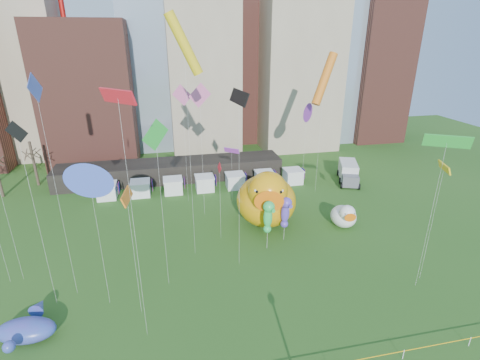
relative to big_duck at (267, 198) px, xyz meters
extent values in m
cube|color=gray|center=(-37.52, 39.08, 17.23)|extent=(14.00, 12.00, 42.00)
cube|color=brown|center=(-25.52, 33.08, 9.23)|extent=(16.00, 14.00, 26.00)
cube|color=#8C9EB2|center=(-13.52, 41.08, 23.73)|extent=(12.00, 12.00, 55.00)
cube|color=gray|center=(-3.52, 37.08, 13.23)|extent=(14.00, 14.00, 34.00)
cube|color=gray|center=(16.48, 35.08, 11.23)|extent=(16.00, 14.00, 30.00)
cube|color=#8C9EB2|center=(26.48, 39.08, 20.23)|extent=(14.00, 12.00, 48.00)
cube|color=brown|center=(36.48, 37.08, 14.23)|extent=(12.00, 12.00, 36.00)
cube|color=black|center=(-11.52, 19.08, -2.17)|extent=(38.00, 6.00, 3.20)
cube|color=white|center=(-21.52, 13.08, -2.67)|extent=(2.80, 2.80, 2.20)
cube|color=red|center=(-19.72, 13.08, -2.17)|extent=(0.08, 1.40, 1.60)
cube|color=white|center=(-16.52, 13.08, -2.67)|extent=(2.80, 2.80, 2.20)
cube|color=red|center=(-14.72, 13.08, -2.17)|extent=(0.08, 1.40, 1.60)
cube|color=white|center=(-11.52, 13.08, -2.67)|extent=(2.80, 2.80, 2.20)
cube|color=red|center=(-9.72, 13.08, -2.17)|extent=(0.08, 1.40, 1.60)
cube|color=white|center=(-6.52, 13.08, -2.67)|extent=(2.80, 2.80, 2.20)
cube|color=red|center=(-4.72, 13.08, -2.17)|extent=(0.08, 1.40, 1.60)
cube|color=white|center=(-1.52, 13.08, -2.67)|extent=(2.80, 2.80, 2.20)
cube|color=red|center=(0.28, 13.08, -2.17)|extent=(0.08, 1.40, 1.60)
cube|color=white|center=(3.48, 13.08, -2.67)|extent=(2.80, 2.80, 2.20)
cube|color=red|center=(5.28, 13.08, -2.17)|extent=(0.08, 1.40, 1.60)
cube|color=white|center=(8.48, 13.08, -2.67)|extent=(2.80, 2.80, 2.20)
cube|color=red|center=(10.28, 13.08, -2.17)|extent=(0.08, 1.40, 1.60)
cylinder|color=#382B21|center=(-33.52, 21.08, -0.02)|extent=(0.44, 0.44, 7.50)
cylinder|color=white|center=(4.48, -22.92, -3.32)|extent=(0.06, 0.06, 0.90)
cylinder|color=white|center=(10.48, -22.92, -3.32)|extent=(0.06, 0.06, 0.90)
ellipsoid|color=orange|center=(0.14, 0.61, -0.56)|extent=(9.64, 10.65, 6.42)
ellipsoid|color=orange|center=(0.95, 4.07, -0.73)|extent=(2.45, 2.10, 2.60)
sphere|color=orange|center=(-0.51, -2.19, 2.03)|extent=(5.80, 5.80, 4.83)
cone|color=orange|center=(-0.98, -4.19, 1.86)|extent=(3.08, 2.72, 2.66)
sphere|color=white|center=(-2.10, -3.18, 2.67)|extent=(0.87, 0.87, 0.87)
sphere|color=white|center=(0.48, -3.78, 2.67)|extent=(0.87, 0.87, 0.87)
sphere|color=black|center=(-2.20, -3.58, 2.67)|extent=(0.43, 0.43, 0.43)
sphere|color=black|center=(0.39, -4.18, 2.67)|extent=(0.43, 0.43, 0.43)
ellipsoid|color=white|center=(9.78, -2.44, -2.41)|extent=(3.83, 4.31, 2.72)
ellipsoid|color=white|center=(10.01, -0.96, -2.48)|extent=(1.00, 0.83, 1.10)
sphere|color=white|center=(9.60, -3.64, -1.32)|extent=(2.33, 2.33, 2.04)
cone|color=orange|center=(9.47, -4.50, -1.39)|extent=(1.25, 1.08, 1.12)
sphere|color=white|center=(8.96, -4.11, -1.05)|extent=(0.37, 0.37, 0.37)
sphere|color=white|center=(10.07, -4.28, -1.05)|extent=(0.37, 0.37, 0.37)
sphere|color=black|center=(8.93, -4.28, -1.05)|extent=(0.18, 0.18, 0.18)
sphere|color=black|center=(10.04, -4.45, -1.05)|extent=(0.18, 0.18, 0.18)
cylinder|color=silver|center=(-1.47, -5.66, -1.72)|extent=(0.03, 0.03, 4.10)
ellipsoid|color=green|center=(-1.47, -5.66, 0.33)|extent=(1.20, 1.06, 2.61)
sphere|color=green|center=(-1.47, -5.81, 1.73)|extent=(1.62, 1.62, 1.33)
cone|color=green|center=(-1.47, -6.42, 1.66)|extent=(0.66, 0.92, 0.47)
sphere|color=green|center=(-1.47, -5.61, -1.17)|extent=(0.93, 0.93, 0.93)
cylinder|color=silver|center=(1.12, -4.12, -1.96)|extent=(0.03, 0.03, 3.62)
ellipsoid|color=#593FBF|center=(1.12, -4.12, -0.15)|extent=(1.19, 1.04, 2.61)
sphere|color=#593FBF|center=(1.12, -4.27, 1.25)|extent=(1.59, 1.59, 1.33)
cone|color=#593FBF|center=(1.12, -4.87, 1.18)|extent=(0.64, 0.92, 0.47)
sphere|color=#593FBF|center=(1.12, -4.07, -1.65)|extent=(0.93, 0.93, 0.93)
ellipsoid|color=#4F3DA7|center=(-24.52, -14.66, -2.86)|extent=(5.06, 3.20, 1.82)
cone|color=#4F3DA7|center=(-24.16, -12.14, -2.58)|extent=(1.47, 1.63, 1.28)
sphere|color=#4F3DA7|center=(-24.86, -17.01, -2.13)|extent=(0.91, 0.91, 0.91)
cube|color=silver|center=(18.24, 12.52, -2.03)|extent=(4.54, 6.21, 2.81)
cube|color=#595960|center=(16.94, 9.17, -2.59)|extent=(3.14, 2.82, 1.80)
cylinder|color=black|center=(16.20, 11.14, -3.26)|extent=(0.63, 1.04, 1.01)
cylinder|color=black|center=(18.82, 10.13, -3.26)|extent=(0.63, 1.04, 1.01)
cylinder|color=black|center=(17.58, 14.70, -3.26)|extent=(0.63, 1.04, 1.01)
cylinder|color=black|center=(20.20, 13.69, -3.26)|extent=(0.63, 1.04, 1.01)
cylinder|color=silver|center=(-6.36, -2.07, 0.82)|extent=(0.02, 0.02, 9.18)
cube|color=red|center=(-6.36, -2.07, 5.41)|extent=(0.22, 1.53, 1.54)
cylinder|color=silver|center=(-7.58, 4.78, 4.43)|extent=(0.02, 0.02, 16.40)
cube|color=pink|center=(-7.58, 4.78, 12.63)|extent=(2.66, 1.69, 3.12)
cylinder|color=silver|center=(-23.34, -10.46, 4.44)|extent=(0.02, 0.02, 16.41)
cube|color=black|center=(-23.34, -10.46, 12.64)|extent=(1.73, 0.36, 1.76)
cylinder|color=silver|center=(11.12, -15.43, 3.72)|extent=(0.02, 0.02, 14.98)
cube|color=green|center=(11.12, -15.43, 11.21)|extent=(3.50, 2.33, 1.14)
cylinder|color=silver|center=(12.37, -14.41, 2.33)|extent=(0.02, 0.02, 12.19)
cube|color=yellow|center=(12.37, -14.41, 8.42)|extent=(1.09, 2.33, 0.73)
cylinder|color=silver|center=(-18.45, -11.53, 2.44)|extent=(0.02, 0.02, 12.42)
cone|color=blue|center=(-18.45, -11.53, 8.65)|extent=(2.92, 1.44, 2.99)
cylinder|color=silver|center=(-15.51, -13.35, 1.98)|extent=(0.02, 0.02, 11.49)
cube|color=orange|center=(-15.51, -13.35, 7.72)|extent=(0.73, 2.74, 0.84)
cylinder|color=silver|center=(-3.06, 7.75, 0.27)|extent=(0.02, 0.02, 8.08)
cube|color=purple|center=(-3.06, 7.75, 4.31)|extent=(2.07, 1.77, 0.74)
cylinder|color=silver|center=(-14.94, -16.23, 6.08)|extent=(0.02, 0.02, 19.70)
cube|color=red|center=(-14.94, -16.23, 15.93)|extent=(2.46, 2.55, 0.95)
cylinder|color=silver|center=(-9.47, 9.42, 4.13)|extent=(0.02, 0.02, 15.80)
cube|color=pink|center=(-9.47, 9.42, 12.03)|extent=(2.73, 1.17, 2.95)
cylinder|color=silver|center=(-5.29, -7.92, 5.25)|extent=(0.02, 0.02, 18.04)
cube|color=black|center=(-5.29, -7.92, 14.28)|extent=(1.08, 4.10, 1.24)
cylinder|color=silver|center=(-12.97, -9.78, 3.94)|extent=(0.02, 0.02, 15.42)
cube|color=green|center=(-12.97, -9.78, 11.65)|extent=(2.25, 1.65, 2.76)
cylinder|color=silver|center=(-9.82, -4.78, 7.51)|extent=(0.02, 0.02, 22.56)
cylinder|color=yellow|center=(-9.82, -4.78, 18.80)|extent=(3.45, 1.22, 5.76)
cylinder|color=silver|center=(-21.74, -9.36, 6.00)|extent=(0.02, 0.02, 19.53)
cube|color=blue|center=(-21.74, -9.36, 15.76)|extent=(0.43, 2.33, 2.36)
cylinder|color=silver|center=(10.79, 8.93, 4.98)|extent=(0.02, 0.02, 17.50)
cylinder|color=orange|center=(10.79, 8.93, 13.73)|extent=(4.43, 3.15, 7.40)
cylinder|color=silver|center=(9.32, 11.02, 2.40)|extent=(0.02, 0.02, 12.34)
cone|color=purple|center=(9.32, 11.02, 8.57)|extent=(2.15, 2.39, 2.86)
camera|label=1|loc=(-12.20, -40.57, 19.52)|focal=27.00mm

